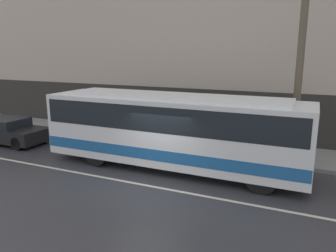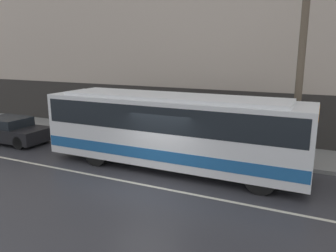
{
  "view_description": "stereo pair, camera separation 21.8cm",
  "coord_description": "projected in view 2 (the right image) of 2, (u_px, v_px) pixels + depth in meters",
  "views": [
    {
      "loc": [
        5.19,
        -9.91,
        4.79
      ],
      "look_at": [
        -0.24,
        2.13,
        1.79
      ],
      "focal_mm": 35.0,
      "sensor_mm": 36.0,
      "label": 1
    },
    {
      "loc": [
        5.39,
        -9.82,
        4.79
      ],
      "look_at": [
        -0.24,
        2.13,
        1.79
      ],
      "focal_mm": 35.0,
      "sensor_mm": 36.0,
      "label": 2
    }
  ],
  "objects": [
    {
      "name": "transit_bus",
      "position": [
        172.0,
        128.0,
        13.48
      ],
      "size": [
        10.91,
        2.56,
        3.09
      ],
      "color": "white",
      "rests_on": "ground_plane"
    },
    {
      "name": "sidewalk",
      "position": [
        201.0,
        145.0,
        16.88
      ],
      "size": [
        60.0,
        3.19,
        0.17
      ],
      "color": "gray",
      "rests_on": "ground_plane"
    },
    {
      "name": "building_facade",
      "position": [
        214.0,
        27.0,
        17.08
      ],
      "size": [
        60.0,
        0.35,
        12.58
      ],
      "color": "#B7A899",
      "rests_on": "ground_plane"
    },
    {
      "name": "utility_pole_near",
      "position": [
        301.0,
        66.0,
        13.19
      ],
      "size": [
        0.3,
        0.3,
        8.11
      ],
      "color": "brown",
      "rests_on": "sidewalk"
    },
    {
      "name": "sedan_dark_behind",
      "position": [
        10.0,
        130.0,
        17.74
      ],
      "size": [
        4.47,
        1.88,
        1.33
      ],
      "color": "black",
      "rests_on": "ground_plane"
    },
    {
      "name": "ground_plane",
      "position": [
        149.0,
        186.0,
        11.96
      ],
      "size": [
        60.0,
        60.0,
        0.0
      ],
      "primitive_type": "plane",
      "color": "#333338"
    },
    {
      "name": "lane_stripe",
      "position": [
        149.0,
        186.0,
        11.96
      ],
      "size": [
        54.0,
        0.14,
        0.01
      ],
      "color": "beige",
      "rests_on": "ground_plane"
    }
  ]
}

